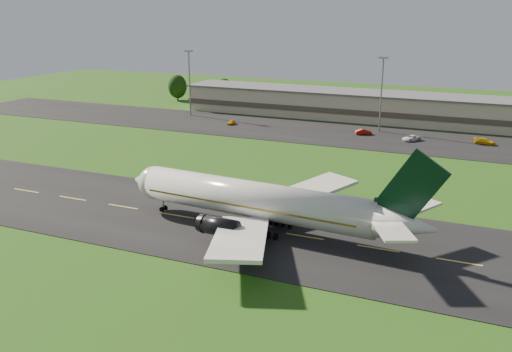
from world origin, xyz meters
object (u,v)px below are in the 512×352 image
at_px(light_mast_centre, 382,85).
at_px(service_vehicle_b, 364,132).
at_px(airliner, 260,201).
at_px(service_vehicle_d, 485,141).
at_px(service_vehicle_a, 231,122).
at_px(service_vehicle_c, 411,138).
at_px(terminal, 396,108).
at_px(light_mast_west, 189,75).

bearing_deg(light_mast_centre, service_vehicle_b, -114.88).
relative_size(airliner, service_vehicle_d, 9.99).
bearing_deg(service_vehicle_b, service_vehicle_a, 65.89).
distance_m(service_vehicle_b, service_vehicle_d, 30.48).
height_order(service_vehicle_a, service_vehicle_d, service_vehicle_d).
bearing_deg(service_vehicle_c, light_mast_centre, 175.53).
distance_m(airliner, service_vehicle_a, 82.59).
bearing_deg(light_mast_centre, service_vehicle_a, -168.99).
bearing_deg(airliner, terminal, 92.28).
distance_m(airliner, service_vehicle_b, 73.97).
xyz_separation_m(light_mast_west, service_vehicle_d, (87.58, -5.11, -11.89)).
xyz_separation_m(light_mast_west, service_vehicle_c, (70.09, -8.57, -11.93)).
distance_m(airliner, light_mast_centre, 80.47).
bearing_deg(service_vehicle_b, service_vehicle_c, -127.24).
xyz_separation_m(terminal, service_vehicle_b, (-4.28, -22.39, -3.17)).
height_order(service_vehicle_a, service_vehicle_b, service_vehicle_b).
bearing_deg(service_vehicle_c, light_mast_west, -151.09).
relative_size(light_mast_west, service_vehicle_a, 5.53).
height_order(service_vehicle_c, service_vehicle_d, service_vehicle_d).
height_order(light_mast_centre, service_vehicle_d, light_mast_centre).
height_order(airliner, light_mast_centre, light_mast_centre).
bearing_deg(terminal, light_mast_west, -165.24).
height_order(service_vehicle_b, service_vehicle_c, service_vehicle_b).
height_order(airliner, service_vehicle_a, airliner).
relative_size(airliner, service_vehicle_b, 11.65).
bearing_deg(service_vehicle_d, service_vehicle_c, 112.82).
bearing_deg(airliner, light_mast_centre, 92.96).
height_order(airliner, service_vehicle_b, airliner).
bearing_deg(terminal, service_vehicle_c, -70.67).
xyz_separation_m(light_mast_centre, service_vehicle_b, (-2.88, -6.21, -11.91)).
distance_m(service_vehicle_a, service_vehicle_d, 69.23).
bearing_deg(service_vehicle_a, service_vehicle_d, -0.50).
distance_m(light_mast_west, light_mast_centre, 60.00).
bearing_deg(light_mast_west, service_vehicle_d, -3.34).
height_order(terminal, service_vehicle_a, terminal).
relative_size(light_mast_west, service_vehicle_c, 3.97).
bearing_deg(airliner, service_vehicle_b, 95.12).
height_order(airliner, light_mast_west, light_mast_west).
height_order(light_mast_centre, service_vehicle_a, light_mast_centre).
height_order(service_vehicle_b, service_vehicle_d, service_vehicle_d).
relative_size(service_vehicle_a, service_vehicle_b, 0.84).
xyz_separation_m(service_vehicle_a, service_vehicle_d, (69.17, 2.98, 0.12)).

